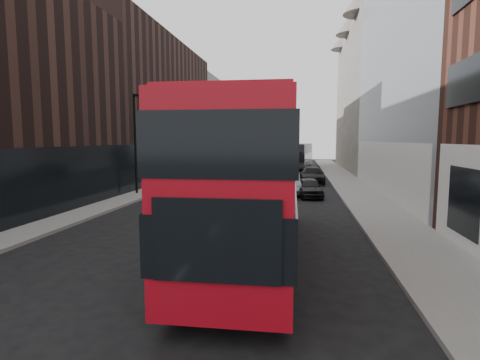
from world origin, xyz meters
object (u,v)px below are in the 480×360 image
at_px(red_bus, 252,174).
at_px(car_b, 288,183).
at_px(grey_bus, 300,155).
at_px(car_c, 312,175).
at_px(street_lamp, 136,137).
at_px(car_a, 309,188).

bearing_deg(red_bus, car_b, 85.78).
height_order(grey_bus, car_c, grey_bus).
distance_m(grey_bus, car_c, 17.49).
height_order(red_bus, car_b, red_bus).
xyz_separation_m(red_bus, car_b, (0.79, 14.82, -2.04)).
bearing_deg(car_b, car_c, 69.70).
xyz_separation_m(grey_bus, car_b, (-0.77, -24.38, -1.06)).
xyz_separation_m(street_lamp, grey_bus, (11.42, 26.81, -2.37)).
xyz_separation_m(red_bus, grey_bus, (1.55, 39.20, -0.99)).
xyz_separation_m(street_lamp, car_a, (12.15, 1.02, -3.52)).
distance_m(red_bus, car_b, 14.98).
relative_size(car_a, car_b, 0.84).
relative_size(street_lamp, car_a, 1.80).
distance_m(red_bus, car_a, 13.77).
bearing_deg(grey_bus, red_bus, -85.45).
bearing_deg(car_b, car_a, -48.21).
relative_size(grey_bus, car_a, 2.75).
bearing_deg(red_bus, street_lamp, 127.36).
bearing_deg(red_bus, car_c, 81.73).
distance_m(street_lamp, car_a, 12.69).
distance_m(car_a, car_c, 8.38).
bearing_deg(car_a, grey_bus, 84.37).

